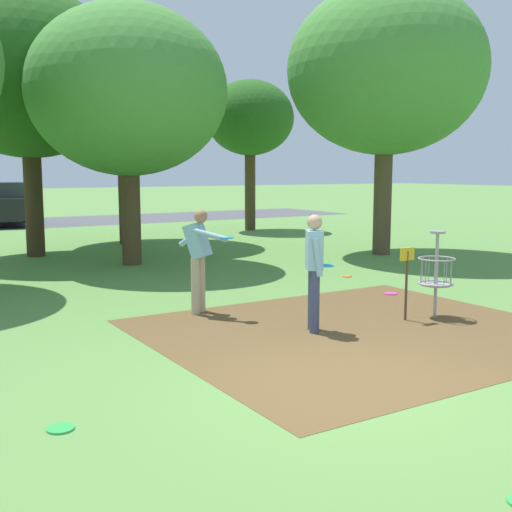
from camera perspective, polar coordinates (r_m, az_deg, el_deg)
ground_plane at (r=7.12m, az=8.21°, el=-11.53°), size 160.00×160.00×0.00m
dirt_tee_pad at (r=9.46m, az=9.28°, el=-6.67°), size 5.88×5.16×0.01m
disc_golf_basket at (r=10.42m, az=15.65°, el=-1.31°), size 0.98×0.58×1.39m
player_foreground_watching at (r=9.18m, az=5.27°, el=-0.89°), size 0.45×0.49×1.71m
player_throwing at (r=10.37m, az=-5.18°, el=0.20°), size 0.60×1.13×1.71m
frisbee_by_tee at (r=12.34m, az=11.99°, el=-3.32°), size 0.26×0.26×0.02m
frisbee_mid_grass at (r=6.22m, az=-17.18°, el=-14.60°), size 0.25×0.25×0.02m
frisbee_far_left at (r=14.15m, az=8.18°, el=-1.82°), size 0.21×0.21×0.02m
tree_near_left at (r=18.18m, az=11.62°, el=16.02°), size 5.36×5.36×7.31m
tree_near_right at (r=20.83m, az=-11.85°, el=15.10°), size 5.54×5.54×7.44m
tree_mid_left at (r=16.11m, az=-11.47°, el=14.33°), size 4.83×4.83×6.30m
tree_far_left at (r=24.95m, az=-0.54°, el=12.23°), size 3.39×3.39×5.78m
tree_far_center at (r=18.43m, az=-19.84°, el=15.09°), size 5.19×5.19×7.07m
parked_car_center_right at (r=29.17m, az=-21.79°, el=4.39°), size 2.43×4.42×1.84m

